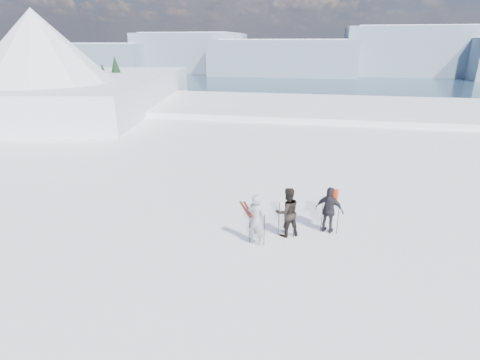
% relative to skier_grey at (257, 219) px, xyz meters
% --- Properties ---
extents(lake_basin, '(820.00, 820.00, 71.62)m').
position_rel_skier_grey_xyz_m(lake_basin, '(1.11, 28.70, -7.43)').
color(lake_basin, white).
rests_on(lake_basin, ground).
extents(far_mountain_range, '(770.00, 110.00, 53.00)m').
position_rel_skier_grey_xyz_m(far_mountain_range, '(30.71, 453.49, -8.12)').
color(far_mountain_range, slate).
rests_on(far_mountain_range, ground).
extents(near_ridge, '(31.37, 35.68, 25.62)m').
position_rel_skier_grey_xyz_m(near_ridge, '(-25.45, 28.05, -4.41)').
color(near_ridge, white).
rests_on(near_ridge, ground).
extents(skier_grey, '(0.79, 0.66, 1.86)m').
position_rel_skier_grey_xyz_m(skier_grey, '(0.00, 0.00, 0.00)').
color(skier_grey, '#8F949C').
rests_on(skier_grey, ground).
extents(skier_dark, '(1.13, 1.04, 1.85)m').
position_rel_skier_grey_xyz_m(skier_dark, '(0.99, 0.80, -0.00)').
color(skier_dark, black).
rests_on(skier_dark, ground).
extents(skier_pack, '(1.12, 0.73, 1.77)m').
position_rel_skier_grey_xyz_m(skier_pack, '(2.47, 1.36, -0.04)').
color(skier_pack, black).
rests_on(skier_pack, ground).
extents(backpack, '(0.42, 0.32, 0.51)m').
position_rel_skier_grey_xyz_m(backpack, '(2.55, 1.59, 1.09)').
color(backpack, red).
rests_on(backpack, skier_pack).
extents(ski_poles, '(3.05, 1.43, 1.32)m').
position_rel_skier_grey_xyz_m(ski_poles, '(1.18, 0.64, -0.31)').
color(ski_poles, black).
rests_on(ski_poles, ground).
extents(skis_loose, '(0.93, 1.60, 0.03)m').
position_rel_skier_grey_xyz_m(skis_loose, '(-0.82, 2.67, -0.91)').
color(skis_loose, black).
rests_on(skis_loose, ground).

